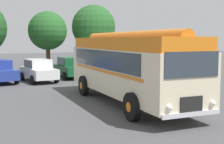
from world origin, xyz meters
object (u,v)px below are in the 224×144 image
at_px(car_mid_left, 39,70).
at_px(car_mid_right, 70,67).
at_px(vintage_bus, 127,65).
at_px(box_van, 101,60).

height_order(car_mid_left, car_mid_right, same).
relative_size(vintage_bus, box_van, 1.75).
relative_size(vintage_bus, car_mid_left, 2.44).
bearing_deg(box_van, vintage_bus, -111.17).
height_order(vintage_bus, box_van, vintage_bus).
bearing_deg(box_van, car_mid_right, 175.68).
xyz_separation_m(car_mid_left, car_mid_right, (2.92, 0.99, 0.00)).
xyz_separation_m(car_mid_right, box_van, (2.69, -0.20, 0.52)).
xyz_separation_m(vintage_bus, car_mid_left, (-1.45, 9.97, -1.05)).
distance_m(car_mid_left, box_van, 5.69).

